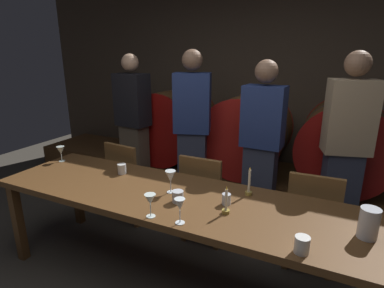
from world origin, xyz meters
name	(u,v)px	position (x,y,z in m)	size (l,w,h in m)	color
back_wall	(264,81)	(0.00, 2.61, 1.42)	(6.88, 0.24, 2.84)	#473A2D
barrel_shelf	(248,183)	(0.00, 2.06, 0.19)	(6.19, 0.90, 0.39)	brown
wine_barrel_left	(174,125)	(-1.04, 2.06, 0.85)	(0.93, 0.92, 0.93)	brown
wine_barrel_center	(248,133)	(-0.03, 2.06, 0.85)	(0.93, 0.92, 0.93)	brown
wine_barrel_right	(344,143)	(1.02, 2.06, 0.85)	(0.93, 0.92, 0.93)	brown
dining_table	(177,203)	(-0.09, 0.36, 0.69)	(2.92, 0.80, 0.76)	brown
chair_left	(129,178)	(-1.01, 1.00, 0.49)	(0.44, 0.44, 0.88)	brown
chair_center	(204,194)	(-0.13, 0.98, 0.49)	(0.40, 0.40, 0.88)	brown
chair_right	(312,216)	(0.83, 0.99, 0.49)	(0.41, 0.41, 0.88)	brown
guest_far_left	(134,128)	(-1.26, 1.46, 0.90)	(0.40, 0.28, 1.76)	brown
guest_center_left	(192,133)	(-0.49, 1.46, 0.93)	(0.43, 0.34, 1.81)	#33384C
guest_center_right	(261,149)	(0.29, 1.37, 0.88)	(0.39, 0.26, 1.72)	#33384C
guest_far_right	(344,153)	(1.01, 1.43, 0.92)	(0.43, 0.33, 1.79)	#33384C
candle_left	(226,206)	(0.33, 0.26, 0.81)	(0.05, 0.05, 0.20)	olive
candle_right	(249,187)	(0.39, 0.60, 0.82)	(0.05, 0.05, 0.22)	olive
pitcher	(369,223)	(1.15, 0.35, 0.85)	(0.11, 0.11, 0.18)	silver
wine_glass_far_left	(61,151)	(-1.44, 0.53, 0.87)	(0.07, 0.07, 0.15)	silver
wine_glass_center_left	(170,177)	(-0.15, 0.39, 0.88)	(0.08, 0.08, 0.17)	white
wine_glass_center_right	(150,200)	(-0.09, 0.02, 0.88)	(0.07, 0.07, 0.16)	silver
wine_glass_far_right	(180,205)	(0.12, 0.03, 0.88)	(0.07, 0.07, 0.17)	white
cup_far_left	(122,169)	(-0.72, 0.53, 0.80)	(0.07, 0.07, 0.09)	white
cup_center_left	(178,196)	(-0.03, 0.27, 0.80)	(0.08, 0.08, 0.08)	silver
cup_center_right	(226,199)	(0.29, 0.39, 0.80)	(0.06, 0.06, 0.08)	silver
cup_far_right	(302,245)	(0.83, 0.05, 0.81)	(0.08, 0.08, 0.09)	white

